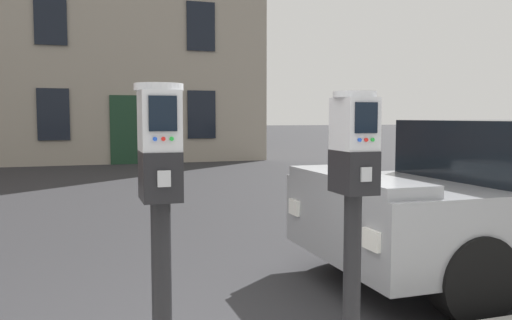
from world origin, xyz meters
name	(u,v)px	position (x,y,z in m)	size (l,w,h in m)	color
parking_meter_near_kerb	(160,186)	(-0.41, -0.15, 1.15)	(0.22, 0.25, 1.46)	black
parking_meter_twin_adjacent	(353,181)	(0.56, -0.15, 1.13)	(0.22, 0.25, 1.44)	black
townhouse_orange_brick	(121,2)	(0.71, 17.22, 5.52)	(8.82, 6.40, 11.04)	#9E9384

